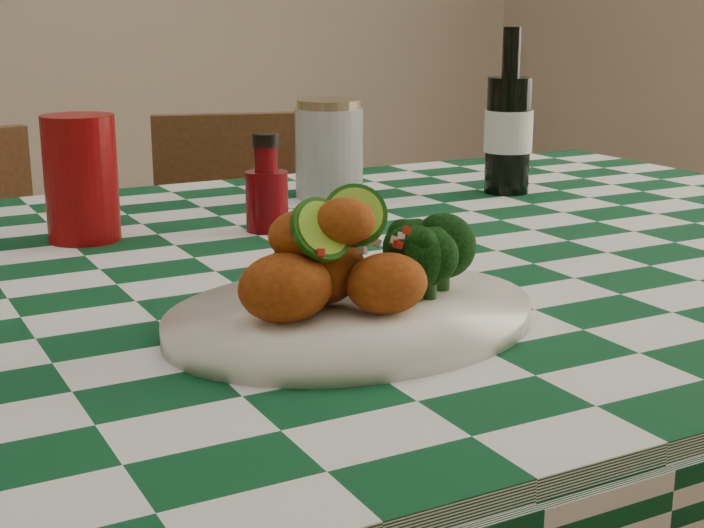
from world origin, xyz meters
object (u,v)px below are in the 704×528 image
red_tumbler (81,178)px  mason_jar (329,149)px  fried_chicken_pile (339,255)px  ketchup_bottle (267,183)px  plate (352,317)px  wooden_chair_right (261,338)px  beer_bottle (509,111)px

red_tumbler → mason_jar: 0.39m
fried_chicken_pile → mason_jar: mason_jar is taller
red_tumbler → mason_jar: size_ratio=1.05×
mason_jar → ketchup_bottle: bearing=-136.0°
plate → wooden_chair_right: size_ratio=0.39×
plate → mason_jar: (0.25, 0.54, 0.06)m
ketchup_bottle → wooden_chair_right: size_ratio=0.14×
plate → wooden_chair_right: wooden_chair_right is taller
plate → fried_chicken_pile: (-0.01, 0.00, 0.06)m
red_tumbler → fried_chicken_pile: bearing=-75.8°
mason_jar → red_tumbler: bearing=-164.2°
plate → red_tumbler: 0.45m
ketchup_bottle → wooden_chair_right: (0.25, 0.62, -0.42)m
beer_bottle → wooden_chair_right: size_ratio=0.28×
plate → wooden_chair_right: bearing=71.5°
fried_chicken_pile → beer_bottle: 0.68m
fried_chicken_pile → wooden_chair_right: 1.13m
fried_chicken_pile → mason_jar: (0.26, 0.54, 0.00)m
mason_jar → fried_chicken_pile: bearing=-116.2°
red_tumbler → plate: bearing=-74.3°
plate → fried_chicken_pile: fried_chicken_pile is taller
mason_jar → wooden_chair_right: mason_jar is taller
red_tumbler → beer_bottle: 0.62m
fried_chicken_pile → wooden_chair_right: (0.34, 0.99, -0.43)m
fried_chicken_pile → ketchup_bottle: size_ratio=1.24×
ketchup_bottle → wooden_chair_right: 0.79m
red_tumbler → wooden_chair_right: 0.84m
red_tumbler → ketchup_bottle: (0.21, -0.06, -0.01)m
beer_bottle → wooden_chair_right: (-0.16, 0.55, -0.48)m
red_tumbler → wooden_chair_right: red_tumbler is taller
fried_chicken_pile → beer_bottle: bearing=41.2°
fried_chicken_pile → wooden_chair_right: fried_chicken_pile is taller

